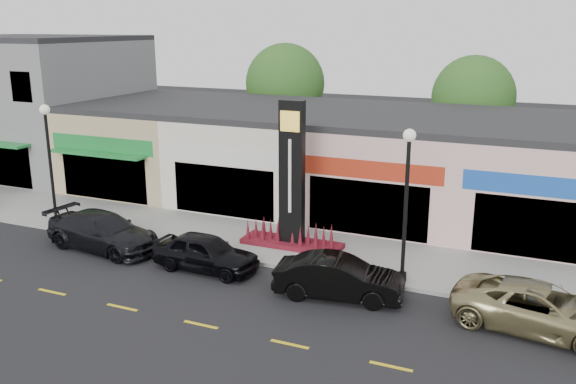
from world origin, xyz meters
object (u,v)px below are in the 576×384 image
lamp_east_near (407,191)px  car_dark_sedan (103,232)px  car_black_conv (339,278)px  lamp_west_near (49,153)px  car_black_sedan (205,252)px  pylon_sign (292,196)px  car_gold_suv (540,308)px

lamp_east_near → car_dark_sedan: bearing=-173.5°
lamp_east_near → car_black_conv: size_ratio=1.25×
lamp_east_near → car_dark_sedan: 12.53m
car_black_conv → lamp_west_near: bearing=73.8°
car_black_sedan → car_black_conv: 5.40m
lamp_east_near → pylon_sign: 5.42m
car_black_conv → car_gold_suv: 6.33m
car_dark_sedan → car_black_conv: size_ratio=1.19×
car_dark_sedan → car_gold_suv: 16.75m
lamp_west_near → car_gold_suv: bearing=-4.7°
car_black_sedan → car_gold_suv: car_gold_suv is taller
lamp_east_near → car_black_conv: 3.78m
lamp_east_near → car_black_sedan: (-7.11, -1.64, -2.77)m
car_black_conv → car_gold_suv: (6.32, 0.24, -0.00)m
car_gold_suv → pylon_sign: bearing=78.4°
car_dark_sedan → car_black_conv: 10.44m
pylon_sign → car_black_conv: size_ratio=1.37×
lamp_west_near → car_black_sedan: lamp_west_near is taller
pylon_sign → car_black_sedan: pylon_sign is taller
car_dark_sedan → car_gold_suv: bearing=-84.5°
car_gold_suv → car_black_sedan: bearing=97.6°
lamp_west_near → car_black_conv: bearing=-7.7°
car_gold_suv → lamp_west_near: bearing=93.2°
lamp_west_near → car_dark_sedan: (3.85, -1.38, -2.72)m
lamp_east_near → car_black_sedan: size_ratio=1.32×
pylon_sign → car_black_conv: pylon_sign is taller
car_dark_sedan → car_gold_suv: size_ratio=1.00×
lamp_east_near → car_gold_suv: bearing=-20.2°
car_black_sedan → car_black_conv: (5.39, -0.29, 0.01)m
lamp_west_near → car_black_sedan: (8.89, -1.64, -2.77)m
lamp_east_near → car_dark_sedan: lamp_east_near is taller
car_black_sedan → car_gold_suv: size_ratio=0.80×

